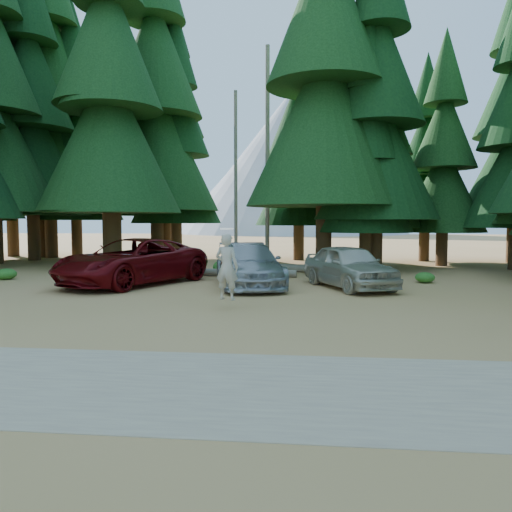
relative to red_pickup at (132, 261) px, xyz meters
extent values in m
plane|color=tan|center=(3.46, -4.62, -0.86)|extent=(160.00, 160.00, 0.00)
cube|color=tan|center=(3.46, -11.12, -0.86)|extent=(26.00, 3.50, 0.01)
cylinder|color=gray|center=(4.26, 9.88, 5.14)|extent=(0.24, 0.24, 12.00)
cylinder|color=gray|center=(2.26, 11.38, 4.14)|extent=(0.20, 0.20, 10.00)
cone|color=gray|center=(3.46, 80.38, 13.14)|extent=(44.00, 44.00, 28.00)
cone|color=gray|center=(-4.54, 90.38, 9.14)|extent=(36.00, 36.00, 20.00)
imported|color=#61080C|center=(0.00, 0.00, 0.00)|extent=(5.21, 6.85, 1.73)
imported|color=#ABADB3|center=(4.40, -0.02, -0.09)|extent=(3.38, 5.72, 1.56)
imported|color=beige|center=(8.00, -0.15, -0.09)|extent=(3.53, 4.92, 1.56)
imported|color=beige|center=(4.37, -4.79, 0.28)|extent=(0.75, 0.60, 1.80)
cylinder|color=white|center=(4.37, -4.74, 1.30)|extent=(0.36, 0.36, 0.04)
cylinder|color=gray|center=(3.79, 3.03, -0.70)|extent=(4.58, 0.58, 0.33)
cylinder|color=gray|center=(5.26, 5.88, -0.74)|extent=(2.97, 1.23, 0.25)
cylinder|color=gray|center=(7.41, 5.10, -0.68)|extent=(5.75, 0.80, 0.37)
ellipsoid|color=#24651E|center=(-1.84, 3.49, -0.59)|extent=(1.01, 1.01, 0.56)
ellipsoid|color=#24651E|center=(-3.26, 3.77, -0.60)|extent=(0.97, 0.97, 0.53)
ellipsoid|color=#24651E|center=(2.95, 3.82, -0.52)|extent=(1.24, 1.24, 0.68)
ellipsoid|color=#24651E|center=(2.85, 3.39, -0.64)|extent=(0.81, 0.81, 0.45)
ellipsoid|color=#24651E|center=(4.69, 5.06, -0.59)|extent=(1.01, 1.01, 0.55)
ellipsoid|color=#24651E|center=(9.32, 5.38, -0.56)|extent=(1.09, 1.09, 0.60)
ellipsoid|color=#24651E|center=(-5.69, 0.99, -0.64)|extent=(0.82, 0.82, 0.45)
ellipsoid|color=#24651E|center=(11.05, 1.67, -0.66)|extent=(0.74, 0.74, 0.41)
camera|label=1|loc=(6.56, -18.03, 1.51)|focal=35.00mm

